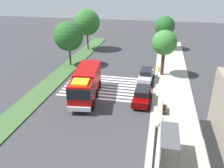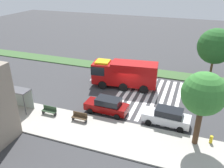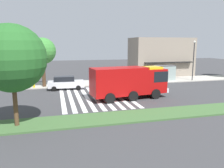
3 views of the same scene
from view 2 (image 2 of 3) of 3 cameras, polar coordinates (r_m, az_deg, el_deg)
ground_plane at (r=30.00m, az=3.56°, el=-2.23°), size 120.00×120.00×0.00m
sidewalk at (r=22.89m, az=-3.04°, el=-11.68°), size 60.00×4.95×0.14m
median_strip at (r=36.90m, az=7.13°, el=3.16°), size 60.00×3.00×0.14m
crosswalk at (r=29.43m, az=8.71°, el=-3.05°), size 7.65×11.44×0.01m
fire_truck at (r=30.86m, az=2.64°, el=2.68°), size 8.88×3.60×3.50m
parked_car_west at (r=24.20m, az=13.17°, el=-7.71°), size 4.77×2.16×1.79m
parked_car_mid at (r=25.47m, az=-1.23°, el=-5.21°), size 4.74×2.12×1.77m
bus_stop_shelter at (r=27.78m, az=-22.10°, el=-2.18°), size 3.50×1.40×2.46m
bench_near_shelter at (r=26.05m, az=-14.98°, el=-6.21°), size 1.60×0.50×0.90m
bench_west_of_shelter at (r=24.35m, az=-7.86°, el=-7.91°), size 1.60×0.50×0.90m
sidewalk_tree_west at (r=20.26m, az=21.37°, el=-2.33°), size 3.62×3.62×6.75m
median_tree_west at (r=34.66m, az=23.85°, el=8.38°), size 4.77×4.77×7.27m
fire_hydrant at (r=23.10m, az=22.95°, el=-12.30°), size 0.28×0.28×0.70m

